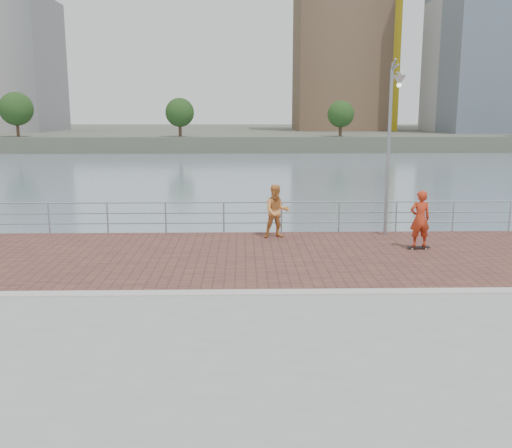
{
  "coord_description": "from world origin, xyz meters",
  "views": [
    {
      "loc": [
        -0.36,
        -12.89,
        4.23
      ],
      "look_at": [
        0.0,
        2.0,
        1.3
      ],
      "focal_mm": 40.0,
      "sensor_mm": 36.0,
      "label": 1
    }
  ],
  "objects_px": {
    "street_lamp": "(393,118)",
    "bystander": "(277,211)",
    "skateboarder": "(420,219)",
    "guardrail": "(253,214)"
  },
  "relations": [
    {
      "from": "skateboarder",
      "to": "bystander",
      "type": "xyz_separation_m",
      "value": [
        -4.34,
        1.77,
        -0.06
      ]
    },
    {
      "from": "street_lamp",
      "to": "bystander",
      "type": "distance_m",
      "value": 4.93
    },
    {
      "from": "guardrail",
      "to": "skateboarder",
      "type": "relative_size",
      "value": 22.12
    },
    {
      "from": "guardrail",
      "to": "street_lamp",
      "type": "bearing_deg",
      "value": -11.18
    },
    {
      "from": "guardrail",
      "to": "street_lamp",
      "type": "height_order",
      "value": "street_lamp"
    },
    {
      "from": "guardrail",
      "to": "skateboarder",
      "type": "distance_m",
      "value": 5.8
    },
    {
      "from": "skateboarder",
      "to": "bystander",
      "type": "height_order",
      "value": "skateboarder"
    },
    {
      "from": "skateboarder",
      "to": "bystander",
      "type": "relative_size",
      "value": 0.97
    },
    {
      "from": "guardrail",
      "to": "bystander",
      "type": "relative_size",
      "value": 21.52
    },
    {
      "from": "skateboarder",
      "to": "bystander",
      "type": "distance_m",
      "value": 4.69
    }
  ]
}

